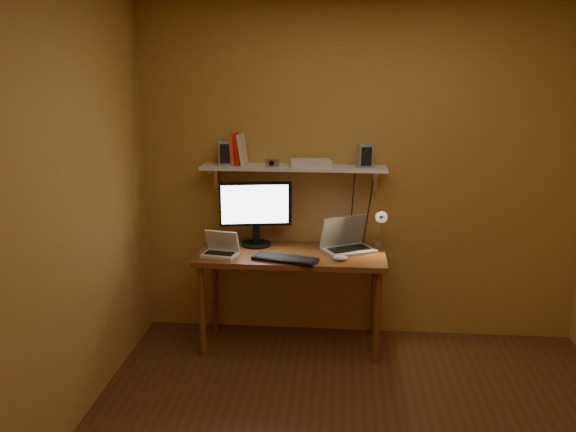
# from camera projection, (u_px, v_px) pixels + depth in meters

# --- Properties ---
(room) EXTENTS (3.44, 3.24, 2.64)m
(room) POSITION_uv_depth(u_px,v_px,m) (368.00, 229.00, 3.14)
(room) COLOR #582D16
(room) RESTS_ON ground
(desk) EXTENTS (1.40, 0.60, 0.75)m
(desk) POSITION_uv_depth(u_px,v_px,m) (291.00, 263.00, 4.58)
(desk) COLOR brown
(desk) RESTS_ON ground
(wall_shelf) EXTENTS (1.40, 0.25, 0.21)m
(wall_shelf) POSITION_uv_depth(u_px,v_px,m) (294.00, 168.00, 4.59)
(wall_shelf) COLOR silver
(wall_shelf) RESTS_ON room
(monitor) EXTENTS (0.55, 0.27, 0.50)m
(monitor) POSITION_uv_depth(u_px,v_px,m) (256.00, 210.00, 4.67)
(monitor) COLOR black
(monitor) RESTS_ON desk
(laptop) EXTENTS (0.44, 0.40, 0.26)m
(laptop) POSITION_uv_depth(u_px,v_px,m) (346.00, 241.00, 4.60)
(laptop) COLOR gray
(laptop) RESTS_ON desk
(netbook) EXTENTS (0.28, 0.22, 0.18)m
(netbook) POSITION_uv_depth(u_px,v_px,m) (221.00, 248.00, 4.49)
(netbook) COLOR silver
(netbook) RESTS_ON desk
(keyboard) EXTENTS (0.49, 0.29, 0.02)m
(keyboard) POSITION_uv_depth(u_px,v_px,m) (285.00, 259.00, 4.37)
(keyboard) COLOR black
(keyboard) RESTS_ON desk
(mouse) EXTENTS (0.11, 0.08, 0.04)m
(mouse) POSITION_uv_depth(u_px,v_px,m) (341.00, 258.00, 4.37)
(mouse) COLOR silver
(mouse) RESTS_ON desk
(desk_lamp) EXTENTS (0.09, 0.23, 0.38)m
(desk_lamp) POSITION_uv_depth(u_px,v_px,m) (380.00, 223.00, 4.57)
(desk_lamp) COLOR silver
(desk_lamp) RESTS_ON desk
(speaker_left) EXTENTS (0.11, 0.11, 0.19)m
(speaker_left) POSITION_uv_depth(u_px,v_px,m) (226.00, 153.00, 4.60)
(speaker_left) COLOR gray
(speaker_left) RESTS_ON wall_shelf
(speaker_right) EXTENTS (0.12, 0.12, 0.18)m
(speaker_right) POSITION_uv_depth(u_px,v_px,m) (365.00, 155.00, 4.51)
(speaker_right) COLOR gray
(speaker_right) RESTS_ON wall_shelf
(books) EXTENTS (0.13, 0.16, 0.24)m
(books) POSITION_uv_depth(u_px,v_px,m) (238.00, 149.00, 4.61)
(books) COLOR #F43B1E
(books) RESTS_ON wall_shelf
(shelf_camera) EXTENTS (0.11, 0.05, 0.06)m
(shelf_camera) POSITION_uv_depth(u_px,v_px,m) (272.00, 163.00, 4.52)
(shelf_camera) COLOR silver
(shelf_camera) RESTS_ON wall_shelf
(router) EXTENTS (0.32, 0.24, 0.05)m
(router) POSITION_uv_depth(u_px,v_px,m) (311.00, 163.00, 4.56)
(router) COLOR silver
(router) RESTS_ON wall_shelf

